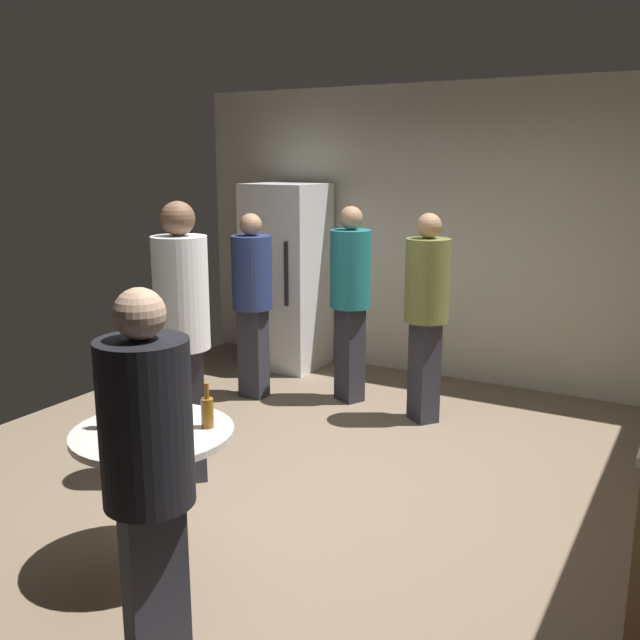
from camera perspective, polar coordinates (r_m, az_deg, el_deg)
name	(u,v)px	position (r m, az deg, el deg)	size (l,w,h in m)	color
ground_plane	(307,489)	(4.72, -1.02, -13.40)	(5.20, 5.20, 0.10)	#7A6651
wall_back	(452,235)	(6.67, 10.56, 6.73)	(5.32, 0.06, 2.70)	beige
refrigerator	(287,276)	(7.00, -2.69, 3.51)	(0.70, 0.68, 1.80)	white
foreground_table	(154,450)	(3.67, -13.20, -10.11)	(0.80, 0.80, 0.73)	beige
beer_bottle_amber	(207,411)	(3.58, -9.03, -7.24)	(0.06, 0.06, 0.23)	#8C5919
beer_bottle_brown	(170,423)	(3.47, -11.96, -8.06)	(0.06, 0.06, 0.23)	#593314
beer_bottle_green	(131,429)	(3.43, -14.95, -8.45)	(0.06, 0.06, 0.23)	#26662D
beer_bottle_clear	(102,412)	(3.69, -17.06, -7.07)	(0.06, 0.06, 0.23)	silver
plastic_cup_blue	(147,418)	(3.64, -13.67, -7.61)	(0.08, 0.08, 0.11)	blue
person_in_teal_shirt	(350,289)	(5.93, 2.44, 2.47)	(0.46, 0.46, 1.66)	#2D2D38
person_in_navy_shirt	(252,292)	(6.06, -5.46, 2.25)	(0.34, 0.34, 1.59)	#2D2D38
person_in_white_shirt	(182,321)	(4.48, -10.99, -0.10)	(0.48, 0.48, 1.79)	#2D2D38
person_in_olive_shirt	(426,302)	(5.52, 8.54, 1.41)	(0.48, 0.48, 1.64)	#2D2D38
person_in_black_shirt	(148,466)	(2.75, -13.61, -11.30)	(0.46, 0.46, 1.60)	#2D2D38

